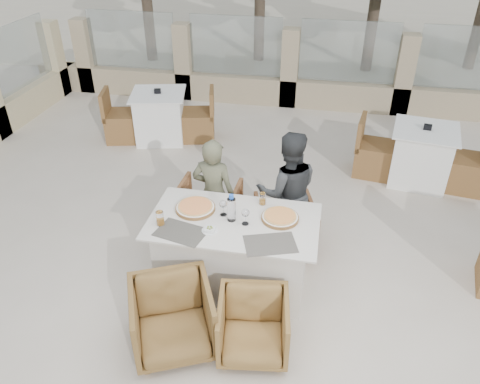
% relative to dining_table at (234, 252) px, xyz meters
% --- Properties ---
extents(ground, '(80.00, 80.00, 0.00)m').
position_rel_dining_table_xyz_m(ground, '(0.01, 0.08, -0.39)').
color(ground, beige).
rests_on(ground, ground).
extents(sand_patch, '(30.00, 16.00, 0.01)m').
position_rel_dining_table_xyz_m(sand_patch, '(0.01, 14.08, -0.38)').
color(sand_patch, beige).
rests_on(sand_patch, ground).
extents(perimeter_wall_far, '(10.00, 0.34, 1.60)m').
position_rel_dining_table_xyz_m(perimeter_wall_far, '(0.01, 4.88, 0.42)').
color(perimeter_wall_far, tan).
rests_on(perimeter_wall_far, ground).
extents(dining_table, '(1.60, 0.90, 0.77)m').
position_rel_dining_table_xyz_m(dining_table, '(0.00, 0.00, 0.00)').
color(dining_table, silver).
rests_on(dining_table, ground).
extents(placemat_near_left, '(0.51, 0.39, 0.00)m').
position_rel_dining_table_xyz_m(placemat_near_left, '(-0.43, -0.27, 0.39)').
color(placemat_near_left, '#504D45').
rests_on(placemat_near_left, dining_table).
extents(placemat_near_right, '(0.52, 0.43, 0.00)m').
position_rel_dining_table_xyz_m(placemat_near_right, '(0.39, -0.28, 0.39)').
color(placemat_near_right, '#58524B').
rests_on(placemat_near_right, dining_table).
extents(pizza_left, '(0.49, 0.49, 0.05)m').
position_rel_dining_table_xyz_m(pizza_left, '(-0.40, 0.11, 0.41)').
color(pizza_left, '#FB5522').
rests_on(pizza_left, dining_table).
extents(pizza_right, '(0.47, 0.47, 0.05)m').
position_rel_dining_table_xyz_m(pizza_right, '(0.42, 0.10, 0.41)').
color(pizza_right, orange).
rests_on(pizza_right, dining_table).
extents(water_bottle, '(0.10, 0.10, 0.28)m').
position_rel_dining_table_xyz_m(water_bottle, '(-0.02, 0.00, 0.52)').
color(water_bottle, '#AFC7E7').
rests_on(water_bottle, dining_table).
extents(wine_glass_centre, '(0.09, 0.09, 0.18)m').
position_rel_dining_table_xyz_m(wine_glass_centre, '(-0.12, 0.07, 0.48)').
color(wine_glass_centre, white).
rests_on(wine_glass_centre, dining_table).
extents(wine_glass_near, '(0.09, 0.09, 0.18)m').
position_rel_dining_table_xyz_m(wine_glass_near, '(0.12, -0.03, 0.48)').
color(wine_glass_near, silver).
rests_on(wine_glass_near, dining_table).
extents(beer_glass_left, '(0.09, 0.09, 0.14)m').
position_rel_dining_table_xyz_m(beer_glass_left, '(-0.65, -0.19, 0.46)').
color(beer_glass_left, orange).
rests_on(beer_glass_left, dining_table).
extents(beer_glass_right, '(0.08, 0.08, 0.13)m').
position_rel_dining_table_xyz_m(beer_glass_right, '(0.22, 0.33, 0.45)').
color(beer_glass_right, orange).
rests_on(beer_glass_right, dining_table).
extents(olive_dish, '(0.14, 0.14, 0.04)m').
position_rel_dining_table_xyz_m(olive_dish, '(-0.18, -0.20, 0.41)').
color(olive_dish, silver).
rests_on(olive_dish, dining_table).
extents(armchair_far_left, '(0.70, 0.72, 0.63)m').
position_rel_dining_table_xyz_m(armchair_far_left, '(-0.46, 0.74, -0.07)').
color(armchair_far_left, '#975F37').
rests_on(armchair_far_left, ground).
extents(armchair_far_right, '(0.77, 0.79, 0.58)m').
position_rel_dining_table_xyz_m(armchair_far_right, '(0.42, 0.68, -0.10)').
color(armchair_far_right, brown).
rests_on(armchair_far_right, ground).
extents(armchair_near_left, '(0.90, 0.91, 0.63)m').
position_rel_dining_table_xyz_m(armchair_near_left, '(-0.35, -0.87, -0.07)').
color(armchair_near_left, brown).
rests_on(armchair_near_left, ground).
extents(armchair_near_right, '(0.67, 0.68, 0.55)m').
position_rel_dining_table_xyz_m(armchair_near_right, '(0.33, -0.79, -0.11)').
color(armchair_near_right, olive).
rests_on(armchair_near_right, ground).
extents(diner_left, '(0.49, 0.34, 1.28)m').
position_rel_dining_table_xyz_m(diner_left, '(-0.35, 0.60, 0.26)').
color(diner_left, '#5B5C43').
rests_on(diner_left, ground).
extents(diner_right, '(0.77, 0.66, 1.38)m').
position_rel_dining_table_xyz_m(diner_right, '(0.43, 0.72, 0.31)').
color(diner_right, '#313335').
rests_on(diner_right, ground).
extents(bg_table_a, '(1.78, 1.17, 0.77)m').
position_rel_dining_table_xyz_m(bg_table_a, '(-1.84, 3.03, 0.00)').
color(bg_table_a, white).
rests_on(bg_table_a, ground).
extents(bg_table_b, '(1.74, 1.06, 0.77)m').
position_rel_dining_table_xyz_m(bg_table_b, '(2.06, 2.47, 0.00)').
color(bg_table_b, white).
rests_on(bg_table_b, ground).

